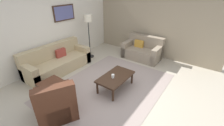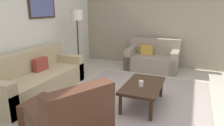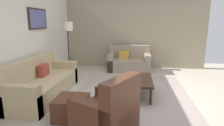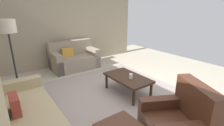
{
  "view_description": "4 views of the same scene",
  "coord_description": "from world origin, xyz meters",
  "px_view_note": "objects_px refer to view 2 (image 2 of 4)",
  "views": [
    {
      "loc": [
        -2.85,
        -2.17,
        2.65
      ],
      "look_at": [
        0.13,
        -0.01,
        0.75
      ],
      "focal_mm": 24.12,
      "sensor_mm": 36.0,
      "label": 1
    },
    {
      "loc": [
        -3.29,
        -0.96,
        1.75
      ],
      "look_at": [
        -0.01,
        0.4,
        0.78
      ],
      "focal_mm": 32.16,
      "sensor_mm": 36.0,
      "label": 2
    },
    {
      "loc": [
        -4.12,
        -0.09,
        1.71
      ],
      "look_at": [
        0.16,
        0.46,
        0.75
      ],
      "focal_mm": 29.99,
      "sensor_mm": 36.0,
      "label": 3
    },
    {
      "loc": [
        -2.57,
        2.2,
        1.92
      ],
      "look_at": [
        -0.07,
        0.4,
        0.89
      ],
      "focal_mm": 26.82,
      "sensor_mm": 36.0,
      "label": 4
    }
  ],
  "objects_px": {
    "cup": "(141,84)",
    "framed_artwork": "(42,7)",
    "ottoman": "(46,114)",
    "couch_loveseat": "(153,59)",
    "lamp_standing": "(77,22)",
    "couch_main": "(35,79)",
    "coffee_table": "(143,87)"
  },
  "relations": [
    {
      "from": "couch_main",
      "to": "framed_artwork",
      "type": "relative_size",
      "value": 2.56
    },
    {
      "from": "cup",
      "to": "couch_loveseat",
      "type": "bearing_deg",
      "value": 6.66
    },
    {
      "from": "couch_loveseat",
      "to": "ottoman",
      "type": "distance_m",
      "value": 3.72
    },
    {
      "from": "couch_main",
      "to": "lamp_standing",
      "type": "height_order",
      "value": "lamp_standing"
    },
    {
      "from": "coffee_table",
      "to": "cup",
      "type": "height_order",
      "value": "cup"
    },
    {
      "from": "ottoman",
      "to": "cup",
      "type": "xyz_separation_m",
      "value": [
        1.12,
        -1.18,
        0.26
      ]
    },
    {
      "from": "couch_main",
      "to": "cup",
      "type": "relative_size",
      "value": 21.15
    },
    {
      "from": "couch_loveseat",
      "to": "coffee_table",
      "type": "relative_size",
      "value": 1.33
    },
    {
      "from": "couch_main",
      "to": "coffee_table",
      "type": "relative_size",
      "value": 2.03
    },
    {
      "from": "couch_main",
      "to": "framed_artwork",
      "type": "height_order",
      "value": "framed_artwork"
    },
    {
      "from": "couch_loveseat",
      "to": "ottoman",
      "type": "bearing_deg",
      "value": 166.16
    },
    {
      "from": "coffee_table",
      "to": "lamp_standing",
      "type": "distance_m",
      "value": 2.62
    },
    {
      "from": "couch_loveseat",
      "to": "ottoman",
      "type": "height_order",
      "value": "couch_loveseat"
    },
    {
      "from": "lamp_standing",
      "to": "ottoman",
      "type": "bearing_deg",
      "value": -159.46
    },
    {
      "from": "couch_main",
      "to": "lamp_standing",
      "type": "xyz_separation_m",
      "value": [
        1.48,
        -0.18,
        1.11
      ]
    },
    {
      "from": "couch_main",
      "to": "cup",
      "type": "bearing_deg",
      "value": -85.33
    },
    {
      "from": "framed_artwork",
      "to": "cup",
      "type": "bearing_deg",
      "value": -104.89
    },
    {
      "from": "couch_loveseat",
      "to": "cup",
      "type": "bearing_deg",
      "value": -173.34
    },
    {
      "from": "couch_loveseat",
      "to": "framed_artwork",
      "type": "height_order",
      "value": "framed_artwork"
    },
    {
      "from": "couch_main",
      "to": "ottoman",
      "type": "distance_m",
      "value": 1.43
    },
    {
      "from": "ottoman",
      "to": "couch_loveseat",
      "type": "bearing_deg",
      "value": -13.84
    },
    {
      "from": "couch_loveseat",
      "to": "framed_artwork",
      "type": "relative_size",
      "value": 1.68
    },
    {
      "from": "couch_main",
      "to": "ottoman",
      "type": "bearing_deg",
      "value": -130.76
    },
    {
      "from": "ottoman",
      "to": "coffee_table",
      "type": "relative_size",
      "value": 0.51
    },
    {
      "from": "ottoman",
      "to": "coffee_table",
      "type": "distance_m",
      "value": 1.72
    },
    {
      "from": "couch_main",
      "to": "couch_loveseat",
      "type": "bearing_deg",
      "value": -36.44
    },
    {
      "from": "ottoman",
      "to": "framed_artwork",
      "type": "bearing_deg",
      "value": 39.19
    },
    {
      "from": "framed_artwork",
      "to": "couch_loveseat",
      "type": "bearing_deg",
      "value": -53.26
    },
    {
      "from": "ottoman",
      "to": "lamp_standing",
      "type": "height_order",
      "value": "lamp_standing"
    },
    {
      "from": "couch_main",
      "to": "framed_artwork",
      "type": "distance_m",
      "value": 1.78
    },
    {
      "from": "cup",
      "to": "framed_artwork",
      "type": "relative_size",
      "value": 0.12
    },
    {
      "from": "framed_artwork",
      "to": "ottoman",
      "type": "bearing_deg",
      "value": -140.81
    }
  ]
}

